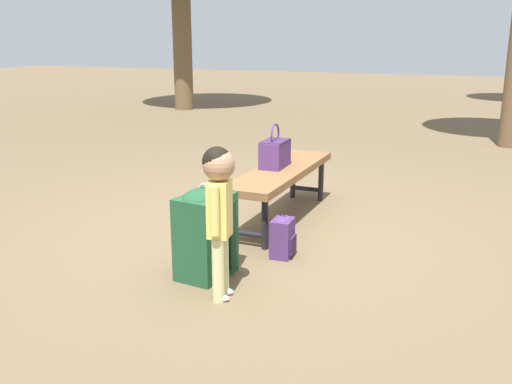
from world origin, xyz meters
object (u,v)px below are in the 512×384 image
at_px(park_bench, 281,175).
at_px(backpack_small, 282,235).
at_px(handbag, 275,152).
at_px(backpack_large, 205,230).
at_px(child_standing, 219,199).

relative_size(park_bench, backpack_small, 5.09).
distance_m(handbag, backpack_large, 1.34).
distance_m(park_bench, backpack_large, 1.30).
distance_m(park_bench, child_standing, 1.58).
height_order(child_standing, backpack_large, child_standing).
bearing_deg(backpack_large, child_standing, 40.83).
xyz_separation_m(park_bench, child_standing, (1.56, 0.17, 0.22)).
distance_m(child_standing, backpack_small, 0.90).
xyz_separation_m(park_bench, handbag, (-0.02, -0.07, 0.18)).
bearing_deg(park_bench, backpack_small, 20.29).
relative_size(child_standing, backpack_small, 2.91).
distance_m(handbag, child_standing, 1.60).
bearing_deg(child_standing, backpack_large, -139.17).
bearing_deg(backpack_large, handbag, -179.68).
relative_size(handbag, backpack_small, 1.17).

